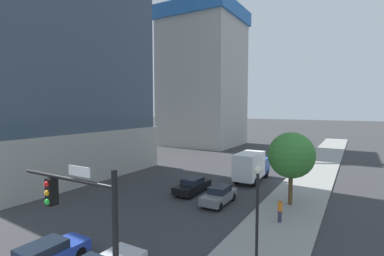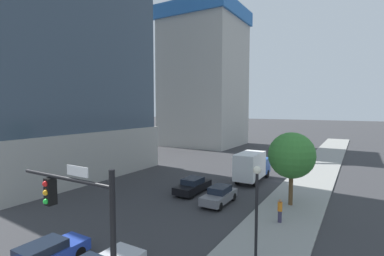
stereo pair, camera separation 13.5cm
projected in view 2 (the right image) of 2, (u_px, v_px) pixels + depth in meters
sidewalk at (291, 209)px, 23.74m from camera, size 5.06×120.00×0.15m
construction_building at (204, 72)px, 64.27m from camera, size 16.75×18.91×37.12m
traffic_light_pole at (83, 223)px, 10.05m from camera, size 4.94×0.48×6.41m
street_lamp at (257, 199)px, 15.18m from camera, size 0.44×0.44×5.33m
street_tree at (292, 155)px, 24.33m from camera, size 3.94×3.94×6.29m
car_gray at (219, 195)px, 25.25m from camera, size 1.77×4.36×1.57m
car_blue at (44, 255)px, 15.12m from camera, size 1.77×4.56×1.42m
car_black at (193, 186)px, 28.48m from camera, size 1.89×4.68×1.51m
box_truck at (252, 166)px, 32.70m from camera, size 2.33×6.76×3.43m
pedestrian_orange_shirt at (280, 210)px, 20.84m from camera, size 0.34×0.34×1.72m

